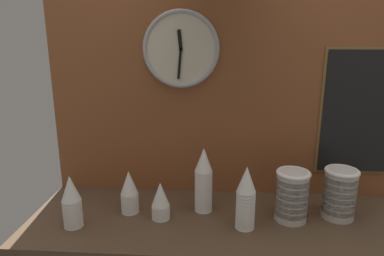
{
  "coord_description": "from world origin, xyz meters",
  "views": [
    {
      "loc": [
        -0.04,
        -1.29,
        0.73
      ],
      "look_at": [
        -0.13,
        0.04,
        0.37
      ],
      "focal_mm": 32.0,
      "sensor_mm": 36.0,
      "label": 1
    }
  ],
  "objects_px": {
    "cup_stack_center": "(204,180)",
    "cup_stack_center_left": "(161,201)",
    "cup_stack_far_left": "(72,201)",
    "wall_clock": "(181,49)",
    "bowl_stack_right": "(292,194)",
    "cup_stack_center_right": "(246,198)",
    "menu_board": "(359,113)",
    "cup_stack_left": "(129,192)",
    "bowl_stack_far_right": "(340,192)"
  },
  "relations": [
    {
      "from": "cup_stack_center",
      "to": "cup_stack_center_left",
      "type": "bearing_deg",
      "value": -154.96
    },
    {
      "from": "cup_stack_far_left",
      "to": "wall_clock",
      "type": "relative_size",
      "value": 0.63
    },
    {
      "from": "bowl_stack_right",
      "to": "wall_clock",
      "type": "height_order",
      "value": "wall_clock"
    },
    {
      "from": "cup_stack_center_right",
      "to": "menu_board",
      "type": "relative_size",
      "value": 0.45
    },
    {
      "from": "cup_stack_center",
      "to": "wall_clock",
      "type": "distance_m",
      "value": 0.58
    },
    {
      "from": "cup_stack_center",
      "to": "cup_stack_left",
      "type": "xyz_separation_m",
      "value": [
        -0.31,
        -0.04,
        -0.05
      ]
    },
    {
      "from": "cup_stack_center_right",
      "to": "cup_stack_far_left",
      "type": "xyz_separation_m",
      "value": [
        -0.68,
        -0.04,
        -0.02
      ]
    },
    {
      "from": "cup_stack_left",
      "to": "wall_clock",
      "type": "relative_size",
      "value": 0.55
    },
    {
      "from": "cup_stack_center",
      "to": "cup_stack_center_left",
      "type": "distance_m",
      "value": 0.2
    },
    {
      "from": "cup_stack_center",
      "to": "bowl_stack_far_right",
      "type": "bearing_deg",
      "value": -1.99
    },
    {
      "from": "cup_stack_center_right",
      "to": "bowl_stack_right",
      "type": "xyz_separation_m",
      "value": [
        0.19,
        0.08,
        -0.02
      ]
    },
    {
      "from": "cup_stack_left",
      "to": "bowl_stack_right",
      "type": "bearing_deg",
      "value": -1.3
    },
    {
      "from": "cup_stack_far_left",
      "to": "menu_board",
      "type": "distance_m",
      "value": 1.28
    },
    {
      "from": "cup_stack_center",
      "to": "bowl_stack_right",
      "type": "relative_size",
      "value": 1.33
    },
    {
      "from": "bowl_stack_right",
      "to": "menu_board",
      "type": "distance_m",
      "value": 0.5
    },
    {
      "from": "cup_stack_left",
      "to": "bowl_stack_far_right",
      "type": "bearing_deg",
      "value": 1.13
    },
    {
      "from": "cup_stack_center_left",
      "to": "cup_stack_center",
      "type": "bearing_deg",
      "value": 25.04
    },
    {
      "from": "cup_stack_center",
      "to": "bowl_stack_far_right",
      "type": "xyz_separation_m",
      "value": [
        0.56,
        -0.02,
        -0.03
      ]
    },
    {
      "from": "wall_clock",
      "to": "menu_board",
      "type": "xyz_separation_m",
      "value": [
        0.8,
        0.01,
        -0.27
      ]
    },
    {
      "from": "bowl_stack_far_right",
      "to": "cup_stack_far_left",
      "type": "bearing_deg",
      "value": -172.26
    },
    {
      "from": "cup_stack_left",
      "to": "cup_stack_center",
      "type": "bearing_deg",
      "value": 6.69
    },
    {
      "from": "cup_stack_center",
      "to": "bowl_stack_right",
      "type": "distance_m",
      "value": 0.37
    },
    {
      "from": "cup_stack_center",
      "to": "menu_board",
      "type": "bearing_deg",
      "value": 15.45
    },
    {
      "from": "menu_board",
      "to": "cup_stack_center_left",
      "type": "bearing_deg",
      "value": -162.53
    },
    {
      "from": "cup_stack_left",
      "to": "cup_stack_center_right",
      "type": "height_order",
      "value": "cup_stack_center_right"
    },
    {
      "from": "cup_stack_center_left",
      "to": "cup_stack_center_right",
      "type": "distance_m",
      "value": 0.35
    },
    {
      "from": "cup_stack_center_right",
      "to": "bowl_stack_right",
      "type": "distance_m",
      "value": 0.21
    },
    {
      "from": "cup_stack_center_right",
      "to": "bowl_stack_right",
      "type": "relative_size",
      "value": 1.2
    },
    {
      "from": "cup_stack_center",
      "to": "cup_stack_center_left",
      "type": "height_order",
      "value": "cup_stack_center"
    },
    {
      "from": "cup_stack_center",
      "to": "menu_board",
      "type": "relative_size",
      "value": 0.49
    },
    {
      "from": "bowl_stack_far_right",
      "to": "wall_clock",
      "type": "relative_size",
      "value": 0.63
    },
    {
      "from": "cup_stack_center",
      "to": "cup_stack_center_left",
      "type": "xyz_separation_m",
      "value": [
        -0.17,
        -0.08,
        -0.06
      ]
    },
    {
      "from": "cup_stack_left",
      "to": "bowl_stack_right",
      "type": "distance_m",
      "value": 0.67
    },
    {
      "from": "bowl_stack_right",
      "to": "menu_board",
      "type": "bearing_deg",
      "value": 36.53
    },
    {
      "from": "cup_stack_center_left",
      "to": "wall_clock",
      "type": "relative_size",
      "value": 0.47
    },
    {
      "from": "bowl_stack_far_right",
      "to": "menu_board",
      "type": "relative_size",
      "value": 0.37
    },
    {
      "from": "cup_stack_left",
      "to": "cup_stack_far_left",
      "type": "height_order",
      "value": "cup_stack_far_left"
    },
    {
      "from": "cup_stack_center_right",
      "to": "cup_stack_far_left",
      "type": "height_order",
      "value": "cup_stack_center_right"
    },
    {
      "from": "bowl_stack_far_right",
      "to": "cup_stack_left",
      "type": "bearing_deg",
      "value": -178.87
    },
    {
      "from": "cup_stack_center_left",
      "to": "cup_stack_center_right",
      "type": "height_order",
      "value": "cup_stack_center_right"
    },
    {
      "from": "wall_clock",
      "to": "bowl_stack_far_right",
      "type": "bearing_deg",
      "value": -16.64
    },
    {
      "from": "cup_stack_center_right",
      "to": "wall_clock",
      "type": "distance_m",
      "value": 0.69
    },
    {
      "from": "cup_stack_center",
      "to": "cup_stack_far_left",
      "type": "height_order",
      "value": "cup_stack_center"
    },
    {
      "from": "cup_stack_center_left",
      "to": "cup_stack_left",
      "type": "xyz_separation_m",
      "value": [
        -0.14,
        0.04,
        0.01
      ]
    },
    {
      "from": "cup_stack_center",
      "to": "bowl_stack_far_right",
      "type": "distance_m",
      "value": 0.56
    },
    {
      "from": "cup_stack_center_right",
      "to": "menu_board",
      "type": "xyz_separation_m",
      "value": [
        0.52,
        0.32,
        0.27
      ]
    },
    {
      "from": "cup_stack_center",
      "to": "bowl_stack_far_right",
      "type": "height_order",
      "value": "cup_stack_center"
    },
    {
      "from": "bowl_stack_right",
      "to": "wall_clock",
      "type": "distance_m",
      "value": 0.77
    },
    {
      "from": "cup_stack_center",
      "to": "menu_board",
      "type": "height_order",
      "value": "menu_board"
    },
    {
      "from": "cup_stack_center_right",
      "to": "bowl_stack_far_right",
      "type": "distance_m",
      "value": 0.41
    }
  ]
}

